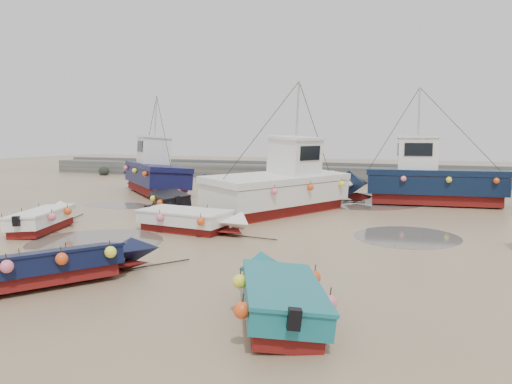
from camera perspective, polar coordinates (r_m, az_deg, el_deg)
ground at (r=19.04m, az=-1.37°, el=-4.74°), size 120.00×120.00×0.00m
seawall at (r=39.84m, az=12.04°, el=1.94°), size 60.00×4.92×1.50m
puddle_a at (r=18.42m, az=-17.84°, el=-5.43°), size 4.71×4.71×0.01m
puddle_b at (r=19.21m, az=16.86°, el=-4.91°), size 3.84×3.84×0.01m
puddle_c at (r=27.49m, az=-15.46°, el=-1.47°), size 4.16×4.16×0.01m
puddle_d at (r=29.09m, az=12.48°, el=-0.96°), size 6.69×6.69×0.01m
dinghy_0 at (r=21.33m, az=-22.84°, el=-2.53°), size 2.68×5.61×1.43m
dinghy_1 at (r=13.65m, az=-21.86°, el=-7.41°), size 3.85×5.62×1.43m
dinghy_2 at (r=10.43m, az=2.47°, el=-11.15°), size 3.12×5.20×1.43m
dinghy_4 at (r=25.57m, az=-9.85°, el=-0.67°), size 4.42×4.31×1.43m
dinghy_5 at (r=19.37m, az=-7.28°, el=-2.95°), size 5.88×2.36×1.43m
cabin_boat_0 at (r=32.98m, az=-11.74°, el=2.24°), size 8.72×7.91×6.22m
cabin_boat_1 at (r=24.12m, az=3.52°, el=0.79°), size 5.82×10.62×6.22m
cabin_boat_2 at (r=28.27m, az=18.55°, el=1.36°), size 10.27×3.67×6.22m
person at (r=27.30m, az=-5.86°, el=-1.33°), size 0.64×0.46×1.63m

